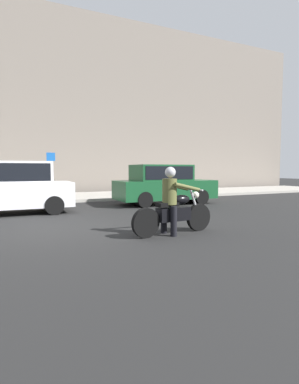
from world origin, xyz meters
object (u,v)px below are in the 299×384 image
parked_hatchback_white (16,187)px  parked_sedan_forest_green (164,184)px  street_sign_post (51,169)px  motorcycle_with_rider_olive (173,207)px

parked_hatchback_white → parked_sedan_forest_green: size_ratio=0.84×
street_sign_post → parked_sedan_forest_green: bearing=-51.5°
parked_hatchback_white → street_sign_post: 5.90m
parked_sedan_forest_green → motorcycle_with_rider_olive: bearing=-115.6°
motorcycle_with_rider_olive → parked_hatchback_white: (-3.26, 5.14, 0.28)m
street_sign_post → parked_hatchback_white: bearing=-108.4°
motorcycle_with_rider_olive → street_sign_post: bearing=97.5°
parked_sedan_forest_green → parked_hatchback_white: bearing=-175.7°
street_sign_post → motorcycle_with_rider_olive: bearing=-82.5°
motorcycle_with_rider_olive → parked_sedan_forest_green: 6.19m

